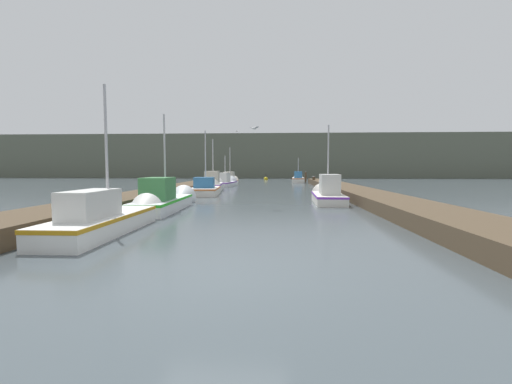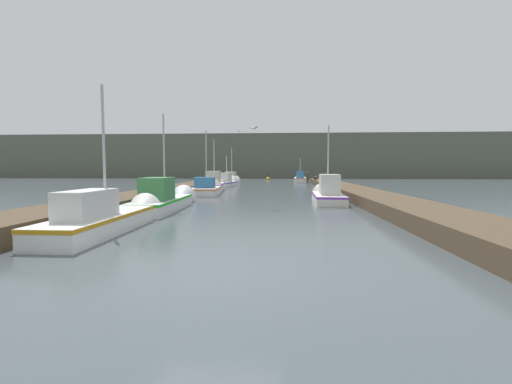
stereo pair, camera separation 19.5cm
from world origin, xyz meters
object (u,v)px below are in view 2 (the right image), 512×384
fishing_boat_3 (207,189)px  mooring_piling_3 (316,181)px  fishing_boat_0 (109,217)px  fishing_boat_6 (232,180)px  fishing_boat_4 (215,184)px  mooring_piling_2 (330,186)px  mooring_piling_1 (308,177)px  fishing_boat_1 (167,199)px  fishing_boat_5 (227,182)px  fishing_boat_7 (300,179)px  seagull_lead (254,128)px  channel_buoy (268,179)px  seagull_1 (239,131)px  fishing_boat_2 (327,194)px  mooring_piling_0 (228,178)px

fishing_boat_3 → mooring_piling_3: size_ratio=5.22×
fishing_boat_0 → mooring_piling_3: 28.62m
fishing_boat_6 → mooring_piling_3: 9.51m
fishing_boat_0 → fishing_boat_4: (-0.27, 18.53, 0.08)m
mooring_piling_2 → mooring_piling_1: bearing=89.9°
fishing_boat_1 → fishing_boat_5: bearing=88.8°
fishing_boat_0 → mooring_piling_2: size_ratio=5.90×
fishing_boat_1 → mooring_piling_1: bearing=72.0°
fishing_boat_6 → fishing_boat_7: bearing=29.2°
fishing_boat_1 → mooring_piling_1: fishing_boat_1 is taller
seagull_lead → fishing_boat_5: bearing=146.8°
mooring_piling_3 → seagull_lead: seagull_lead is taller
fishing_boat_0 → mooring_piling_3: size_ratio=6.05×
fishing_boat_4 → fishing_boat_6: 10.55m
fishing_boat_6 → fishing_boat_4: bearing=-91.0°
channel_buoy → mooring_piling_3: bearing=-69.1°
mooring_piling_3 → seagull_1: seagull_1 is taller
fishing_boat_1 → fishing_boat_7: size_ratio=1.33×
channel_buoy → seagull_lead: bearing=-89.4°
fishing_boat_2 → fishing_boat_5: bearing=119.4°
fishing_boat_0 → channel_buoy: 41.86m
channel_buoy → mooring_piling_2: bearing=-78.4°
mooring_piling_1 → mooring_piling_2: bearing=-90.1°
fishing_boat_5 → mooring_piling_2: size_ratio=5.00×
mooring_piling_0 → fishing_boat_6: bearing=-74.5°
fishing_boat_5 → mooring_piling_1: size_ratio=3.68×
mooring_piling_2 → mooring_piling_3: bearing=89.1°
fishing_boat_4 → mooring_piling_2: fishing_boat_4 is taller
fishing_boat_2 → mooring_piling_3: fishing_boat_2 is taller
fishing_boat_0 → mooring_piling_2: 17.93m
fishing_boat_6 → mooring_piling_3: bearing=-12.5°
fishing_boat_1 → channel_buoy: fishing_boat_1 is taller
mooring_piling_0 → channel_buoy: bearing=62.7°
fishing_boat_0 → seagull_lead: fishing_boat_0 is taller
fishing_boat_2 → mooring_piling_1: (1.19, 26.65, 0.22)m
fishing_boat_1 → mooring_piling_2: bearing=47.5°
fishing_boat_3 → fishing_boat_6: 15.19m
fishing_boat_3 → fishing_boat_4: size_ratio=0.84×
fishing_boat_3 → seagull_1: seagull_1 is taller
fishing_boat_4 → channel_buoy: 23.49m
mooring_piling_0 → channel_buoy: mooring_piling_0 is taller
mooring_piling_0 → seagull_1: (2.36, -8.52, 4.93)m
mooring_piling_2 → fishing_boat_3: bearing=-169.4°
fishing_boat_0 → fishing_boat_6: bearing=90.7°
fishing_boat_6 → mooring_piling_1: bearing=33.9°
fishing_boat_1 → fishing_boat_7: 29.45m
fishing_boat_4 → channel_buoy: bearing=75.0°
fishing_boat_7 → seagull_lead: seagull_lead is taller
fishing_boat_4 → mooring_piling_1: 19.24m
fishing_boat_0 → fishing_boat_7: (7.86, 33.73, 0.02)m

